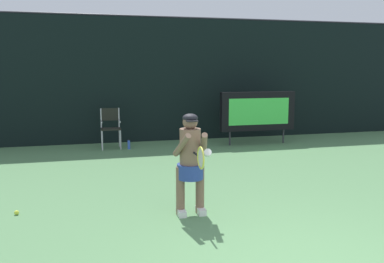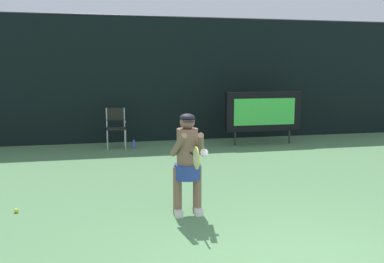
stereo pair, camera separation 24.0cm
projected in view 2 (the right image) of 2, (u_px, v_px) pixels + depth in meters
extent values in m
cube|color=black|center=(172.00, 80.00, 12.10)|extent=(18.00, 0.12, 3.60)
cylinder|color=#38383D|center=(171.00, 17.00, 11.82)|extent=(18.00, 0.05, 0.05)
cube|color=black|center=(263.00, 111.00, 11.50)|extent=(2.20, 0.20, 1.10)
cube|color=#40CE49|center=(265.00, 112.00, 11.40)|extent=(1.80, 0.01, 0.75)
cylinder|color=#2D2D33|center=(235.00, 139.00, 11.45)|extent=(0.05, 0.05, 0.40)
cylinder|color=#2D2D33|center=(289.00, 136.00, 11.79)|extent=(0.05, 0.05, 0.40)
cylinder|color=#B7B7BC|center=(107.00, 140.00, 10.85)|extent=(0.04, 0.04, 0.52)
cylinder|color=#B7B7BC|center=(126.00, 139.00, 10.95)|extent=(0.04, 0.04, 0.52)
cylinder|color=#B7B7BC|center=(107.00, 138.00, 11.24)|extent=(0.04, 0.04, 0.52)
cylinder|color=#B7B7BC|center=(125.00, 137.00, 11.34)|extent=(0.04, 0.04, 0.52)
cube|color=black|center=(116.00, 129.00, 11.06)|extent=(0.52, 0.44, 0.03)
cylinder|color=#B7B7BC|center=(107.00, 118.00, 11.16)|extent=(0.04, 0.04, 0.56)
cylinder|color=#B7B7BC|center=(124.00, 118.00, 11.26)|extent=(0.04, 0.04, 0.56)
cube|color=black|center=(115.00, 114.00, 11.19)|extent=(0.48, 0.02, 0.34)
cylinder|color=#B7B7BC|center=(107.00, 121.00, 10.97)|extent=(0.04, 0.44, 0.04)
cylinder|color=#B7B7BC|center=(125.00, 121.00, 11.08)|extent=(0.04, 0.44, 0.04)
cylinder|color=blue|center=(134.00, 144.00, 11.01)|extent=(0.07, 0.07, 0.24)
cylinder|color=black|center=(134.00, 139.00, 10.99)|extent=(0.03, 0.03, 0.03)
cube|color=white|center=(178.00, 212.00, 6.03)|extent=(0.11, 0.26, 0.09)
cube|color=white|center=(198.00, 211.00, 6.09)|extent=(0.11, 0.26, 0.09)
cylinder|color=brown|center=(177.00, 191.00, 6.03)|extent=(0.13, 0.13, 0.72)
cylinder|color=brown|center=(197.00, 189.00, 6.09)|extent=(0.13, 0.13, 0.72)
cylinder|color=navy|center=(187.00, 171.00, 6.01)|extent=(0.39, 0.39, 0.22)
cylinder|color=brown|center=(187.00, 148.00, 5.96)|extent=(0.31, 0.31, 0.56)
sphere|color=brown|center=(187.00, 122.00, 5.90)|extent=(0.22, 0.22, 0.22)
ellipsoid|color=black|center=(187.00, 118.00, 5.89)|extent=(0.22, 0.22, 0.12)
cube|color=black|center=(189.00, 121.00, 5.80)|extent=(0.17, 0.12, 0.02)
cylinder|color=brown|center=(178.00, 145.00, 5.75)|extent=(0.19, 0.46, 0.40)
cylinder|color=brown|center=(201.00, 144.00, 5.82)|extent=(0.19, 0.46, 0.40)
cylinder|color=white|center=(204.00, 153.00, 5.73)|extent=(0.13, 0.13, 0.12)
cylinder|color=black|center=(192.00, 153.00, 5.77)|extent=(0.03, 0.28, 0.03)
torus|color=#D4D245|center=(196.00, 158.00, 5.47)|extent=(0.02, 0.31, 0.31)
ellipsoid|color=silver|center=(196.00, 158.00, 5.47)|extent=(0.01, 0.26, 0.26)
sphere|color=#CCDB3D|center=(16.00, 211.00, 6.13)|extent=(0.07, 0.07, 0.07)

